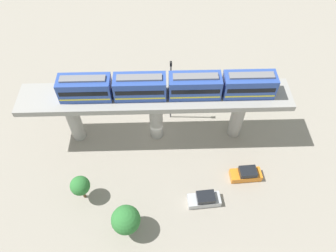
% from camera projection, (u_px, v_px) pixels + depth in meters
% --- Properties ---
extents(ground_plane, '(120.00, 120.00, 0.00)m').
position_uv_depth(ground_plane, '(157.00, 134.00, 48.24)').
color(ground_plane, gray).
extents(viaduct, '(5.20, 35.80, 8.63)m').
position_uv_depth(viaduct, '(156.00, 105.00, 43.00)').
color(viaduct, '#999691').
rests_on(viaduct, ground).
extents(train, '(2.64, 27.45, 3.24)m').
position_uv_depth(train, '(167.00, 86.00, 40.27)').
color(train, '#2D4CA5').
rests_on(train, viaduct).
extents(parked_car_orange, '(2.04, 4.30, 1.76)m').
position_uv_depth(parked_car_orange, '(246.00, 174.00, 43.16)').
color(parked_car_orange, orange).
rests_on(parked_car_orange, ground).
extents(parked_car_silver, '(2.13, 4.33, 1.76)m').
position_uv_depth(parked_car_silver, '(204.00, 199.00, 40.88)').
color(parked_car_silver, '#B2B5BA').
rests_on(parked_car_silver, ground).
extents(tree_near_viaduct, '(2.49, 2.49, 4.30)m').
position_uv_depth(tree_near_viaduct, '(80.00, 186.00, 39.55)').
color(tree_near_viaduct, brown).
rests_on(tree_near_viaduct, ground).
extents(tree_mid_lot, '(3.15, 3.15, 4.61)m').
position_uv_depth(tree_mid_lot, '(253.00, 84.00, 50.61)').
color(tree_mid_lot, brown).
rests_on(tree_mid_lot, ground).
extents(tree_far_corner, '(3.46, 3.46, 4.79)m').
position_uv_depth(tree_far_corner, '(126.00, 220.00, 36.82)').
color(tree_far_corner, brown).
rests_on(tree_far_corner, ground).
extents(signal_post, '(0.44, 0.28, 11.23)m').
position_uv_depth(signal_post, '(171.00, 89.00, 45.54)').
color(signal_post, '#4C4C51').
rests_on(signal_post, ground).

